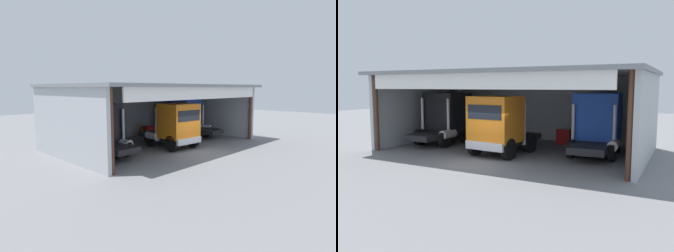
{
  "view_description": "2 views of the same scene",
  "coord_description": "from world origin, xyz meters",
  "views": [
    {
      "loc": [
        -15.64,
        -11.87,
        4.46
      ],
      "look_at": [
        0.0,
        3.12,
        1.58
      ],
      "focal_mm": 30.61,
      "sensor_mm": 36.0,
      "label": 1
    },
    {
      "loc": [
        9.32,
        -14.35,
        3.87
      ],
      "look_at": [
        0.0,
        3.12,
        1.58
      ],
      "focal_mm": 36.77,
      "sensor_mm": 36.0,
      "label": 2
    }
  ],
  "objects": [
    {
      "name": "truck_orange_center_right_bay",
      "position": [
        -0.04,
        2.36,
        1.74
      ],
      "size": [
        2.76,
        5.09,
        3.34
      ],
      "rotation": [
        0.0,
        0.0,
        3.07
      ],
      "color": "orange",
      "rests_on": "ground"
    },
    {
      "name": "ground_plane",
      "position": [
        0.0,
        0.0,
        0.0
      ],
      "size": [
        80.0,
        80.0,
        0.0
      ],
      "primitive_type": "plane",
      "color": "slate",
      "rests_on": "ground"
    },
    {
      "name": "truck_blue_center_bay",
      "position": [
        4.73,
        5.3,
        1.84
      ],
      "size": [
        2.87,
        5.29,
        3.48
      ],
      "rotation": [
        0.0,
        0.0,
        0.08
      ],
      "color": "#1E47B7",
      "rests_on": "ground"
    },
    {
      "name": "oil_drum",
      "position": [
        2.04,
        8.26,
        0.43
      ],
      "size": [
        0.58,
        0.58,
        0.86
      ],
      "primitive_type": "cylinder",
      "color": "gold",
      "rests_on": "ground"
    },
    {
      "name": "workshop_shed",
      "position": [
        0.0,
        5.28,
        3.34
      ],
      "size": [
        15.61,
        9.58,
        4.73
      ],
      "color": "#ADB2B7",
      "rests_on": "ground"
    },
    {
      "name": "truck_black_center_left_bay",
      "position": [
        -5.26,
        4.31,
        1.82
      ],
      "size": [
        2.56,
        4.75,
        3.43
      ],
      "rotation": [
        0.0,
        0.0,
        0.02
      ],
      "color": "black",
      "rests_on": "ground"
    },
    {
      "name": "tool_cart",
      "position": [
        2.02,
        7.58,
        0.5
      ],
      "size": [
        0.9,
        0.6,
        1.0
      ],
      "primitive_type": "cube",
      "color": "red",
      "rests_on": "ground"
    }
  ]
}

